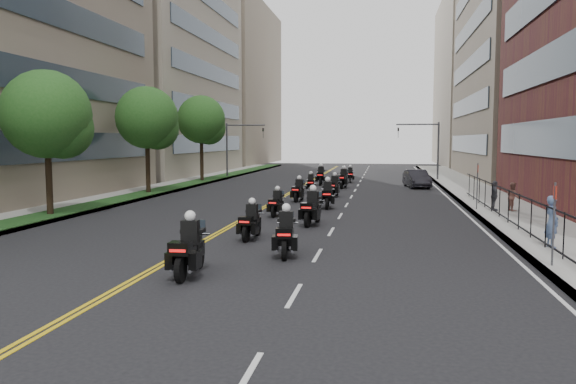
% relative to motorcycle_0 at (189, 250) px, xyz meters
% --- Properties ---
extents(ground, '(160.00, 160.00, 0.00)m').
position_rel_motorcycle_0_xyz_m(ground, '(0.10, -1.50, -0.74)').
color(ground, black).
rests_on(ground, ground).
extents(sidewalk_right, '(4.00, 90.00, 0.15)m').
position_rel_motorcycle_0_xyz_m(sidewalk_right, '(12.10, 23.50, -0.67)').
color(sidewalk_right, gray).
rests_on(sidewalk_right, ground).
extents(sidewalk_left, '(4.00, 90.00, 0.15)m').
position_rel_motorcycle_0_xyz_m(sidewalk_left, '(-11.90, 23.50, -0.67)').
color(sidewalk_left, gray).
rests_on(sidewalk_left, ground).
extents(grass_strip, '(2.00, 90.00, 0.04)m').
position_rel_motorcycle_0_xyz_m(grass_strip, '(-11.10, 23.50, -0.57)').
color(grass_strip, '#143815').
rests_on(grass_strip, sidewalk_left).
extents(building_right_tan, '(15.11, 28.00, 30.00)m').
position_rel_motorcycle_0_xyz_m(building_right_tan, '(21.58, 46.50, 14.26)').
color(building_right_tan, '#80705D').
rests_on(building_right_tan, ground).
extents(building_right_far, '(15.00, 28.00, 26.00)m').
position_rel_motorcycle_0_xyz_m(building_right_far, '(21.60, 76.50, 12.26)').
color(building_right_far, '#A09481').
rests_on(building_right_far, ground).
extents(building_left_mid, '(16.11, 28.00, 34.00)m').
position_rel_motorcycle_0_xyz_m(building_left_mid, '(-21.88, 46.50, 16.26)').
color(building_left_mid, '#A09481').
rests_on(building_left_mid, ground).
extents(building_left_far, '(16.00, 28.00, 26.00)m').
position_rel_motorcycle_0_xyz_m(building_left_far, '(-21.90, 76.50, 12.26)').
color(building_left_far, '#80705D').
rests_on(building_left_far, ground).
extents(iron_fence, '(0.05, 28.00, 1.50)m').
position_rel_motorcycle_0_xyz_m(iron_fence, '(11.10, 10.50, 0.16)').
color(iron_fence, black).
rests_on(iron_fence, sidewalk_right).
extents(street_trees, '(4.40, 38.40, 7.98)m').
position_rel_motorcycle_0_xyz_m(street_trees, '(-10.95, 17.10, 4.39)').
color(street_trees, black).
rests_on(street_trees, ground).
extents(traffic_signal_right, '(4.09, 0.20, 5.60)m').
position_rel_motorcycle_0_xyz_m(traffic_signal_right, '(9.64, 40.50, 2.95)').
color(traffic_signal_right, '#3F3F44').
rests_on(traffic_signal_right, ground).
extents(traffic_signal_left, '(4.09, 0.20, 5.60)m').
position_rel_motorcycle_0_xyz_m(traffic_signal_left, '(-9.44, 40.50, 2.95)').
color(traffic_signal_left, '#3F3F44').
rests_on(traffic_signal_left, ground).
extents(motorcycle_0, '(0.62, 2.55, 1.88)m').
position_rel_motorcycle_0_xyz_m(motorcycle_0, '(0.00, 0.00, 0.00)').
color(motorcycle_0, black).
rests_on(motorcycle_0, ground).
extents(motorcycle_1, '(0.68, 2.40, 1.77)m').
position_rel_motorcycle_0_xyz_m(motorcycle_1, '(2.26, 3.25, -0.05)').
color(motorcycle_1, black).
rests_on(motorcycle_1, ground).
extents(motorcycle_2, '(0.56, 2.21, 1.63)m').
position_rel_motorcycle_0_xyz_m(motorcycle_2, '(0.36, 6.15, -0.10)').
color(motorcycle_2, black).
rests_on(motorcycle_2, ground).
extents(motorcycle_3, '(0.75, 2.50, 1.85)m').
position_rel_motorcycle_0_xyz_m(motorcycle_3, '(2.26, 10.23, -0.01)').
color(motorcycle_3, black).
rests_on(motorcycle_3, ground).
extents(motorcycle_4, '(0.54, 2.10, 1.55)m').
position_rel_motorcycle_0_xyz_m(motorcycle_4, '(0.09, 12.97, -0.13)').
color(motorcycle_4, black).
rests_on(motorcycle_4, ground).
extents(motorcycle_5, '(0.61, 2.44, 1.80)m').
position_rel_motorcycle_0_xyz_m(motorcycle_5, '(2.31, 16.74, -0.03)').
color(motorcycle_5, black).
rests_on(motorcycle_5, ground).
extents(motorcycle_6, '(0.60, 2.24, 1.65)m').
position_rel_motorcycle_0_xyz_m(motorcycle_6, '(0.16, 19.98, -0.09)').
color(motorcycle_6, black).
rests_on(motorcycle_6, ground).
extents(motorcycle_7, '(0.65, 2.30, 1.70)m').
position_rel_motorcycle_0_xyz_m(motorcycle_7, '(2.14, 23.29, -0.07)').
color(motorcycle_7, black).
rests_on(motorcycle_7, ground).
extents(motorcycle_8, '(0.62, 2.14, 1.58)m').
position_rel_motorcycle_0_xyz_m(motorcycle_8, '(0.11, 26.34, -0.12)').
color(motorcycle_8, black).
rests_on(motorcycle_8, ground).
extents(motorcycle_9, '(0.71, 2.49, 1.84)m').
position_rel_motorcycle_0_xyz_m(motorcycle_9, '(2.26, 30.35, -0.02)').
color(motorcycle_9, black).
rests_on(motorcycle_9, ground).
extents(motorcycle_10, '(0.60, 2.54, 1.87)m').
position_rel_motorcycle_0_xyz_m(motorcycle_10, '(0.10, 33.19, -0.00)').
color(motorcycle_10, black).
rests_on(motorcycle_10, ground).
extents(motorcycle_11, '(0.55, 2.19, 1.62)m').
position_rel_motorcycle_0_xyz_m(motorcycle_11, '(2.43, 36.63, -0.10)').
color(motorcycle_11, black).
rests_on(motorcycle_11, ground).
extents(parked_sedan, '(2.24, 4.66, 1.47)m').
position_rel_motorcycle_0_xyz_m(parked_sedan, '(8.16, 31.95, -0.01)').
color(parked_sedan, black).
rests_on(parked_sedan, ground).
extents(pedestrian_a, '(0.54, 0.73, 1.82)m').
position_rel_motorcycle_0_xyz_m(pedestrian_a, '(11.30, 5.53, 0.32)').
color(pedestrian_a, slate).
rests_on(pedestrian_a, sidewalk_right).
extents(pedestrian_b, '(0.75, 0.87, 1.52)m').
position_rel_motorcycle_0_xyz_m(pedestrian_b, '(12.25, 16.02, 0.17)').
color(pedestrian_b, '#89574B').
rests_on(pedestrian_b, sidewalk_right).
extents(pedestrian_c, '(0.44, 0.95, 1.60)m').
position_rel_motorcycle_0_xyz_m(pedestrian_c, '(11.30, 15.90, 0.21)').
color(pedestrian_c, '#404147').
rests_on(pedestrian_c, sidewalk_right).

